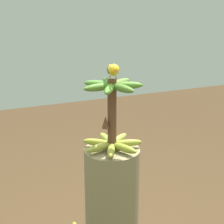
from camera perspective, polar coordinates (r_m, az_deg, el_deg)
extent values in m
cylinder|color=brown|center=(1.80, 0.00, -0.53)|extent=(0.04, 0.04, 0.35)
ellipsoid|color=olive|center=(1.80, 1.81, -5.45)|extent=(0.10, 0.15, 0.04)
ellipsoid|color=#959D31|center=(1.86, 2.30, -4.68)|extent=(0.15, 0.07, 0.04)
ellipsoid|color=olive|center=(1.91, 1.09, -4.07)|extent=(0.14, 0.12, 0.04)
ellipsoid|color=#97A63D|center=(1.91, -0.88, -4.04)|extent=(0.04, 0.15, 0.04)
ellipsoid|color=#9AA131|center=(1.87, -2.24, -4.59)|extent=(0.14, 0.12, 0.04)
ellipsoid|color=#989938|center=(1.81, -1.96, -5.38)|extent=(0.15, 0.07, 0.04)
ellipsoid|color=olive|center=(1.78, -0.13, -5.78)|extent=(0.10, 0.15, 0.04)
ellipsoid|color=#4D7B2B|center=(1.73, -2.01, 3.75)|extent=(0.15, 0.05, 0.04)
ellipsoid|color=#508C2D|center=(1.69, -0.41, 3.46)|extent=(0.11, 0.15, 0.04)
ellipsoid|color=#507B2D|center=(1.71, 1.53, 3.59)|extent=(0.08, 0.15, 0.04)
ellipsoid|color=#4E8429|center=(1.76, 2.24, 4.03)|extent=(0.15, 0.09, 0.04)
ellipsoid|color=olive|center=(1.81, 1.28, 4.43)|extent=(0.15, 0.11, 0.04)
ellipsoid|color=#50823C|center=(1.82, -0.59, 4.51)|extent=(0.05, 0.15, 0.04)
ellipsoid|color=#518E34|center=(1.79, -2.04, 4.21)|extent=(0.13, 0.13, 0.04)
cone|color=brown|center=(1.78, -0.99, -1.53)|extent=(0.04, 0.04, 0.06)
cylinder|color=#C68933|center=(1.76, -0.31, 5.23)|extent=(0.00, 0.01, 0.02)
cylinder|color=#C68933|center=(1.76, 0.56, 5.25)|extent=(0.00, 0.01, 0.02)
ellipsoid|color=yellow|center=(1.75, 0.13, 6.31)|extent=(0.07, 0.10, 0.05)
ellipsoid|color=brown|center=(1.75, -0.62, 6.32)|extent=(0.03, 0.07, 0.03)
ellipsoid|color=brown|center=(1.76, 0.84, 6.35)|extent=(0.03, 0.07, 0.03)
cube|color=brown|center=(1.83, -0.13, 6.87)|extent=(0.04, 0.07, 0.01)
sphere|color=yellow|center=(1.71, 0.28, 6.43)|extent=(0.05, 0.05, 0.05)
sphere|color=black|center=(1.70, 0.92, 6.52)|extent=(0.01, 0.01, 0.01)
cone|color=orange|center=(1.68, 0.39, 6.22)|extent=(0.02, 0.03, 0.02)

